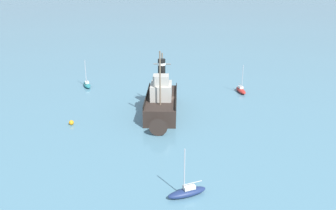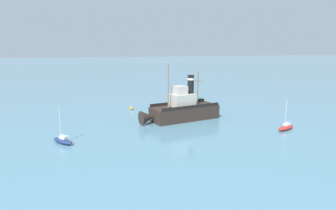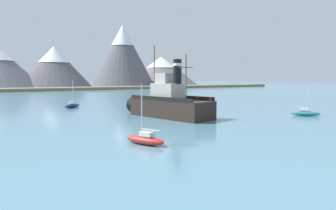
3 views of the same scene
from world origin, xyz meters
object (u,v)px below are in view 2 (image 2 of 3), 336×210
Objects in this scene: sailboat_teal at (197,99)px; sailboat_navy at (63,140)px; old_tugboat at (182,110)px; sailboat_red at (286,127)px; mooring_buoy at (132,108)px.

sailboat_teal is 38.22m from sailboat_navy.
old_tugboat is 21.01m from sailboat_navy.
sailboat_navy is (1.87, 32.87, 0.00)m from sailboat_red.
mooring_buoy is at bearing 111.61° from sailboat_teal.
sailboat_teal is at bearing -28.24° from old_tugboat.
sailboat_teal is at bearing -47.98° from sailboat_navy.
sailboat_red and sailboat_navy have the same top height.
old_tugboat is at bearing 151.76° from sailboat_teal.
sailboat_navy is at bearing 132.02° from sailboat_teal.
sailboat_navy is (-25.58, 28.40, 0.00)m from sailboat_teal.
sailboat_teal is at bearing 9.26° from sailboat_red.
old_tugboat reaches higher than mooring_buoy.
old_tugboat reaches higher than sailboat_teal.
sailboat_teal is (17.15, -9.21, -1.40)m from old_tugboat.
sailboat_teal and sailboat_navy have the same top height.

